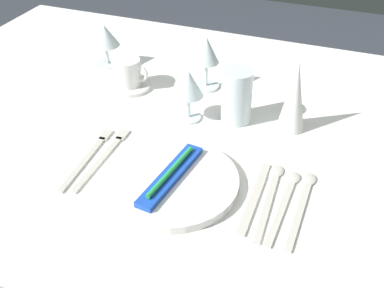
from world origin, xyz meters
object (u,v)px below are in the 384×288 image
(drink_tumbler, at_px, (237,96))
(wine_glass_left, at_px, (206,54))
(toothbrush_package, at_px, (171,175))
(wine_glass_right, at_px, (105,37))
(spoon_dessert, at_px, (286,197))
(wine_glass_centre, at_px, (188,86))
(fork_outer, at_px, (104,156))
(dinner_plate, at_px, (171,181))
(dinner_knife, at_px, (254,199))
(coffee_cup_left, at_px, (127,72))
(napkin_folded, at_px, (294,96))
(spoon_soup, at_px, (271,192))
(fork_inner, at_px, (89,156))
(spoon_tea, at_px, (303,200))

(drink_tumbler, bearing_deg, wine_glass_left, 133.43)
(toothbrush_package, distance_m, wine_glass_right, 0.57)
(toothbrush_package, height_order, spoon_dessert, toothbrush_package)
(wine_glass_centre, bearing_deg, fork_outer, -119.21)
(dinner_plate, height_order, spoon_dessert, dinner_plate)
(fork_outer, relative_size, dinner_knife, 1.08)
(toothbrush_package, height_order, dinner_knife, toothbrush_package)
(spoon_dessert, height_order, wine_glass_left, wine_glass_left)
(spoon_dessert, bearing_deg, drink_tumbler, 126.56)
(coffee_cup_left, bearing_deg, spoon_dessert, -30.34)
(toothbrush_package, xyz_separation_m, coffee_cup_left, (-0.26, 0.33, 0.02))
(dinner_plate, height_order, napkin_folded, napkin_folded)
(dinner_plate, distance_m, toothbrush_package, 0.02)
(wine_glass_right, xyz_separation_m, drink_tumbler, (0.43, -0.15, -0.02))
(spoon_soup, bearing_deg, drink_tumbler, 121.87)
(fork_inner, distance_m, coffee_cup_left, 0.32)
(dinner_plate, distance_m, dinner_knife, 0.17)
(dinner_plate, relative_size, spoon_soup, 1.19)
(dinner_plate, xyz_separation_m, napkin_folded, (0.18, 0.29, 0.08))
(drink_tumbler, bearing_deg, spoon_soup, -58.13)
(fork_outer, height_order, spoon_tea, spoon_tea)
(wine_glass_left, xyz_separation_m, wine_glass_right, (-0.31, 0.02, -0.01))
(coffee_cup_left, relative_size, napkin_folded, 0.57)
(dinner_plate, distance_m, wine_glass_centre, 0.26)
(dinner_plate, height_order, wine_glass_right, wine_glass_right)
(spoon_dessert, bearing_deg, spoon_tea, 8.32)
(dinner_knife, xyz_separation_m, wine_glass_centre, (-0.22, 0.22, 0.09))
(fork_inner, relative_size, spoon_dessert, 1.02)
(spoon_tea, bearing_deg, coffee_cup_left, 151.65)
(wine_glass_left, xyz_separation_m, drink_tumbler, (0.12, -0.13, -0.03))
(drink_tumbler, bearing_deg, spoon_dessert, -53.44)
(spoon_dessert, distance_m, coffee_cup_left, 0.57)
(wine_glass_right, height_order, napkin_folded, napkin_folded)
(toothbrush_package, xyz_separation_m, spoon_dessert, (0.23, 0.04, -0.02))
(spoon_soup, height_order, wine_glass_right, wine_glass_right)
(fork_inner, height_order, wine_glass_centre, wine_glass_centre)
(dinner_knife, relative_size, spoon_dessert, 0.97)
(coffee_cup_left, bearing_deg, wine_glass_left, 20.93)
(dinner_knife, relative_size, wine_glass_left, 1.50)
(dinner_plate, relative_size, wine_glass_centre, 2.12)
(wine_glass_right, bearing_deg, spoon_soup, -33.40)
(coffee_cup_left, bearing_deg, napkin_folded, -5.37)
(spoon_dessert, bearing_deg, wine_glass_left, 129.16)
(fork_inner, relative_size, wine_glass_centre, 1.74)
(spoon_tea, bearing_deg, wine_glass_centre, 148.28)
(fork_outer, relative_size, wine_glass_right, 1.89)
(wine_glass_left, relative_size, napkin_folded, 0.82)
(spoon_dessert, relative_size, wine_glass_left, 1.55)
(spoon_dessert, distance_m, drink_tumbler, 0.30)
(dinner_plate, relative_size, napkin_folded, 1.57)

